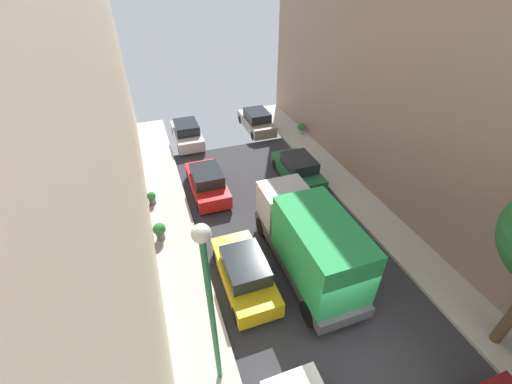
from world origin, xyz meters
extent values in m
plane|color=#2D2D33|center=(0.00, 0.00, 0.00)|extent=(32.00, 32.00, 0.00)
cube|color=#B7B2A8|center=(5.00, 0.00, 0.07)|extent=(2.00, 44.00, 0.15)
cube|color=gold|center=(-2.70, 4.22, 0.55)|extent=(1.76, 4.20, 0.76)
cube|color=#1E2328|center=(-2.70, 4.07, 1.25)|extent=(1.56, 2.10, 0.64)
cylinder|color=black|center=(-3.48, 5.77, 0.32)|extent=(0.22, 0.64, 0.64)
cylinder|color=black|center=(-1.92, 5.77, 0.32)|extent=(0.22, 0.64, 0.64)
cylinder|color=black|center=(-3.48, 2.67, 0.32)|extent=(0.22, 0.64, 0.64)
cylinder|color=black|center=(-1.92, 2.67, 0.32)|extent=(0.22, 0.64, 0.64)
cube|color=red|center=(-2.70, 11.07, 0.55)|extent=(1.76, 4.20, 0.76)
cube|color=#1E2328|center=(-2.70, 10.92, 1.25)|extent=(1.56, 2.10, 0.64)
cylinder|color=black|center=(-3.48, 12.62, 0.32)|extent=(0.22, 0.64, 0.64)
cylinder|color=black|center=(-1.92, 12.62, 0.32)|extent=(0.22, 0.64, 0.64)
cylinder|color=black|center=(-3.48, 9.52, 0.32)|extent=(0.22, 0.64, 0.64)
cylinder|color=black|center=(-1.92, 9.52, 0.32)|extent=(0.22, 0.64, 0.64)
cube|color=silver|center=(-2.70, 17.66, 0.55)|extent=(1.76, 4.20, 0.76)
cube|color=#1E2328|center=(-2.70, 17.51, 1.25)|extent=(1.56, 2.10, 0.64)
cylinder|color=black|center=(-3.48, 19.21, 0.32)|extent=(0.22, 0.64, 0.64)
cylinder|color=black|center=(-1.92, 19.21, 0.32)|extent=(0.22, 0.64, 0.64)
cylinder|color=black|center=(-3.48, 16.11, 0.32)|extent=(0.22, 0.64, 0.64)
cylinder|color=black|center=(-1.92, 16.11, 0.32)|extent=(0.22, 0.64, 0.64)
cube|color=#1E6638|center=(2.70, 10.61, 0.55)|extent=(1.76, 4.20, 0.76)
cube|color=#1E2328|center=(2.70, 10.46, 1.25)|extent=(1.56, 2.10, 0.64)
cylinder|color=black|center=(1.92, 12.16, 0.32)|extent=(0.22, 0.64, 0.64)
cylinder|color=black|center=(3.48, 12.16, 0.32)|extent=(0.22, 0.64, 0.64)
cylinder|color=black|center=(1.92, 9.06, 0.32)|extent=(0.22, 0.64, 0.64)
cylinder|color=black|center=(3.48, 9.06, 0.32)|extent=(0.22, 0.64, 0.64)
cube|color=gray|center=(2.70, 17.98, 0.55)|extent=(1.76, 4.20, 0.76)
cube|color=#1E2328|center=(2.70, 17.83, 1.25)|extent=(1.56, 2.10, 0.64)
cylinder|color=black|center=(1.92, 19.53, 0.32)|extent=(0.22, 0.64, 0.64)
cylinder|color=black|center=(3.48, 19.53, 0.32)|extent=(0.22, 0.64, 0.64)
cylinder|color=black|center=(1.92, 16.43, 0.32)|extent=(0.22, 0.64, 0.64)
cylinder|color=black|center=(3.48, 16.43, 0.32)|extent=(0.22, 0.64, 0.64)
cube|color=#4C4C51|center=(0.00, 4.17, 0.73)|extent=(2.20, 6.60, 0.50)
cube|color=#B7B7BC|center=(0.00, 6.57, 1.83)|extent=(2.10, 1.80, 1.70)
cube|color=green|center=(0.00, 3.17, 2.18)|extent=(2.24, 4.20, 2.40)
cylinder|color=black|center=(-0.98, 6.77, 0.48)|extent=(0.30, 0.96, 0.96)
cylinder|color=black|center=(0.98, 6.77, 0.48)|extent=(0.30, 0.96, 0.96)
cylinder|color=black|center=(-0.98, 1.77, 0.48)|extent=(0.30, 0.96, 0.96)
cylinder|color=black|center=(0.98, 1.77, 0.48)|extent=(0.30, 0.96, 0.96)
cylinder|color=slate|center=(-5.66, 7.92, 0.34)|extent=(0.38, 0.38, 0.38)
sphere|color=#2D7233|center=(-5.66, 7.92, 0.76)|extent=(0.59, 0.59, 0.59)
cylinder|color=#B2A899|center=(5.53, 15.94, 0.30)|extent=(0.38, 0.38, 0.31)
sphere|color=#2D7233|center=(5.53, 15.94, 0.68)|extent=(0.57, 0.57, 0.57)
cylinder|color=slate|center=(-5.78, 10.83, 0.31)|extent=(0.33, 0.33, 0.33)
sphere|color=#2D7233|center=(-5.78, 10.83, 0.66)|extent=(0.46, 0.46, 0.46)
cylinder|color=#26723F|center=(-4.60, 0.89, 3.14)|extent=(0.16, 0.16, 5.98)
sphere|color=white|center=(-4.60, 0.89, 6.35)|extent=(0.44, 0.44, 0.44)
camera|label=1|loc=(-5.21, -4.33, 11.15)|focal=23.17mm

